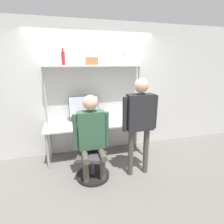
{
  "coord_description": "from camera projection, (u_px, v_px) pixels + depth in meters",
  "views": [
    {
      "loc": [
        -0.57,
        -2.97,
        1.9
      ],
      "look_at": [
        0.18,
        -0.17,
        1.08
      ],
      "focal_mm": 28.0,
      "sensor_mm": 36.0,
      "label": 1
    }
  ],
  "objects": [
    {
      "name": "ground_plane",
      "position": [
        101.0,
        163.0,
        3.42
      ],
      "size": [
        12.0,
        12.0,
        0.0
      ],
      "primitive_type": "plane",
      "color": "slate"
    },
    {
      "name": "wall_back",
      "position": [
        93.0,
        90.0,
        3.68
      ],
      "size": [
        8.0,
        0.06,
        2.7
      ],
      "color": "silver",
      "rests_on": "ground_plane"
    },
    {
      "name": "desk",
      "position": [
        97.0,
        126.0,
        3.55
      ],
      "size": [
        2.03,
        0.63,
        0.73
      ],
      "color": "silver",
      "rests_on": "ground_plane"
    },
    {
      "name": "shelf_unit",
      "position": [
        94.0,
        79.0,
        3.45
      ],
      "size": [
        1.93,
        0.27,
        1.86
      ],
      "color": "white",
      "rests_on": "ground_plane"
    },
    {
      "name": "monitor",
      "position": [
        84.0,
        108.0,
        3.51
      ],
      "size": [
        0.59,
        0.2,
        0.53
      ],
      "color": "#333338",
      "rests_on": "desk"
    },
    {
      "name": "laptop",
      "position": [
        91.0,
        121.0,
        3.4
      ],
      "size": [
        0.35,
        0.24,
        0.24
      ],
      "color": "#333338",
      "rests_on": "desk"
    },
    {
      "name": "cell_phone",
      "position": [
        104.0,
        123.0,
        3.49
      ],
      "size": [
        0.07,
        0.15,
        0.01
      ],
      "color": "black",
      "rests_on": "desk"
    },
    {
      "name": "office_chair",
      "position": [
        93.0,
        161.0,
        2.99
      ],
      "size": [
        0.58,
        0.58,
        0.9
      ],
      "color": "black",
      "rests_on": "ground_plane"
    },
    {
      "name": "person_seated",
      "position": [
        92.0,
        131.0,
        2.79
      ],
      "size": [
        0.59,
        0.48,
        1.42
      ],
      "color": "#4C473D",
      "rests_on": "ground_plane"
    },
    {
      "name": "person_standing",
      "position": [
        140.0,
        116.0,
        2.84
      ],
      "size": [
        0.6,
        0.23,
        1.67
      ],
      "color": "#4C473D",
      "rests_on": "ground_plane"
    },
    {
      "name": "bottle_red",
      "position": [
        63.0,
        58.0,
        3.2
      ],
      "size": [
        0.07,
        0.07,
        0.29
      ],
      "color": "maroon",
      "rests_on": "shelf_unit"
    },
    {
      "name": "bottle_clear",
      "position": [
        124.0,
        61.0,
        3.51
      ],
      "size": [
        0.08,
        0.08,
        0.2
      ],
      "color": "silver",
      "rests_on": "shelf_unit"
    },
    {
      "name": "storage_box",
      "position": [
        92.0,
        61.0,
        3.35
      ],
      "size": [
        0.21,
        0.23,
        0.14
      ],
      "color": "#B27A47",
      "rests_on": "shelf_unit"
    }
  ]
}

